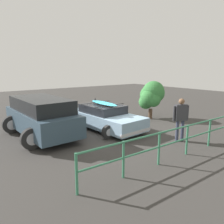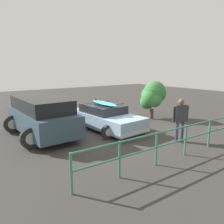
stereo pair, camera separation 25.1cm
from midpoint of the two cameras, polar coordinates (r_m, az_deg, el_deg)
name	(u,v)px [view 1 (the left image)]	position (r m, az deg, el deg)	size (l,w,h in m)	color
ground_plane	(108,130)	(10.79, -1.60, -4.84)	(44.00, 44.00, 0.02)	#383533
sedan_car	(104,117)	(10.99, -2.66, -1.34)	(2.61, 4.47, 1.48)	#8CADC6
suv_car	(41,116)	(10.23, -18.62, -1.07)	(2.82, 4.67, 1.73)	#334756
person_bystander	(181,116)	(9.37, 16.79, -0.97)	(0.65, 0.39, 1.80)	#33384C
railing_fence	(187,135)	(8.09, 18.22, -5.79)	(8.69, 0.21, 1.08)	#387F5B
bush_near_left	(152,95)	(13.22, 9.83, 4.35)	(1.67, 1.56, 2.26)	#4C3828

